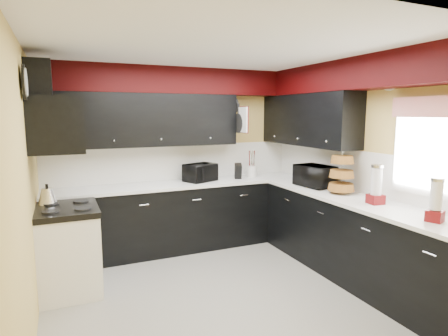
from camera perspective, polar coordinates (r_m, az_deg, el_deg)
name	(u,v)px	position (r m, az deg, el deg)	size (l,w,h in m)	color
ground	(226,293)	(4.17, 0.38, -18.58)	(3.60, 3.60, 0.00)	gray
wall_back	(176,158)	(5.45, -7.36, 1.53)	(3.60, 0.06, 2.50)	#E0C666
wall_right	(363,167)	(4.79, 20.44, 0.14)	(0.06, 3.60, 2.50)	#E0C666
wall_left	(26,192)	(3.47, -27.93, -3.26)	(0.06, 3.60, 2.50)	#E0C666
ceiling	(227,49)	(3.77, 0.42, 17.66)	(3.60, 3.60, 0.06)	white
cab_back	(183,217)	(5.33, -6.28, -7.40)	(3.60, 0.60, 0.90)	black
cab_right	(359,242)	(4.56, 19.83, -10.58)	(0.60, 3.00, 0.90)	black
counter_back	(182,184)	(5.22, -6.36, -2.43)	(3.62, 0.64, 0.04)	white
counter_right	(361,201)	(4.43, 20.12, -4.81)	(0.64, 3.02, 0.04)	white
splash_back	(176,162)	(5.45, -7.32, 0.89)	(3.60, 0.02, 0.50)	white
splash_right	(362,172)	(4.80, 20.32, -0.57)	(0.02, 3.60, 0.50)	white
upper_back	(142,120)	(5.13, -12.32, 7.14)	(2.60, 0.35, 0.70)	black
upper_right	(307,120)	(5.33, 12.59, 7.17)	(0.35, 1.80, 0.70)	black
soffit_back	(178,81)	(5.26, -7.01, 13.02)	(3.60, 0.36, 0.35)	black
soffit_right	(368,73)	(4.52, 21.09, 13.33)	(0.36, 3.24, 0.35)	black
stove	(69,252)	(4.40, -22.52, -11.71)	(0.60, 0.75, 0.86)	white
cooktop	(67,210)	(4.27, -22.87, -5.88)	(0.62, 0.77, 0.06)	black
hood	(56,124)	(4.15, -24.25, 6.10)	(0.50, 0.78, 0.55)	black
hood_duct	(38,81)	(4.16, -26.43, 11.77)	(0.24, 0.40, 0.40)	black
window	(432,149)	(4.16, 29.14, 2.60)	(0.03, 0.86, 0.96)	white
valance	(432,107)	(4.10, 29.07, 8.15)	(0.04, 0.88, 0.20)	red
pan_top	(235,106)	(5.47, 1.63, 9.48)	(0.03, 0.22, 0.40)	black
pan_mid	(238,123)	(5.36, 2.21, 6.83)	(0.03, 0.28, 0.46)	black
pan_low	(231,125)	(5.59, 1.04, 6.59)	(0.03, 0.24, 0.42)	black
cut_board	(243,120)	(5.25, 2.89, 7.35)	(0.03, 0.26, 0.35)	white
baskets	(342,174)	(4.65, 17.49, -0.83)	(0.27, 0.27, 0.50)	brown
clock	(24,82)	(3.67, -28.15, 11.46)	(0.03, 0.30, 0.30)	black
deco_plate	(390,79)	(4.50, 23.98, 12.23)	(0.03, 0.24, 0.24)	white
toaster_oven	(201,173)	(5.28, -3.58, -0.69)	(0.42, 0.35, 0.25)	black
microwave	(315,176)	(5.03, 13.72, -1.18)	(0.50, 0.34, 0.28)	black
utensil_crock	(252,171)	(5.65, 4.24, -0.50)	(0.16, 0.16, 0.17)	white
knife_block	(238,171)	(5.47, 2.16, -0.51)	(0.10, 0.14, 0.22)	black
kettle	(47,196)	(4.46, -25.32, -3.89)	(0.19, 0.19, 0.17)	silver
dispenser_a	(376,186)	(4.25, 22.18, -2.50)	(0.14, 0.14, 0.39)	maroon
dispenser_b	(436,202)	(3.79, 29.58, -4.52)	(0.13, 0.13, 0.36)	#580A15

